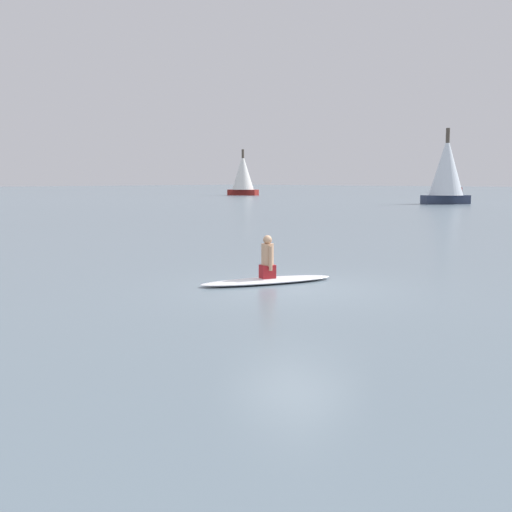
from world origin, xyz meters
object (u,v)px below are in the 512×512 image
person_paddler (267,259)px  sailboat_far_left (447,169)px  sailboat_far_right (450,174)px  sailboat_center_horizon (243,174)px  surfboard (267,281)px

person_paddler → sailboat_far_left: sailboat_far_left is taller
sailboat_far_right → sailboat_center_horizon: size_ratio=1.07×
sailboat_center_horizon → sailboat_far_left: sailboat_far_left is taller
sailboat_far_right → sailboat_center_horizon: bearing=-1.3°
person_paddler → sailboat_far_right: 108.09m
surfboard → sailboat_far_right: 108.10m
surfboard → sailboat_far_left: size_ratio=0.45×
sailboat_center_horizon → sailboat_far_left: 39.80m
person_paddler → sailboat_far_left: 50.89m
surfboard → sailboat_center_horizon: size_ratio=0.47×
surfboard → sailboat_far_right: size_ratio=0.44×
sailboat_far_right → sailboat_far_left: 57.30m
surfboard → person_paddler: person_paddler is taller
sailboat_far_right → sailboat_far_left: sailboat_far_right is taller
surfboard → sailboat_center_horizon: bearing=-111.7°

